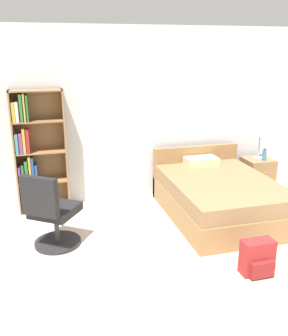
{
  "coord_description": "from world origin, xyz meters",
  "views": [
    {
      "loc": [
        -1.81,
        -2.26,
        2.28
      ],
      "look_at": [
        -0.66,
        1.98,
        0.87
      ],
      "focal_mm": 40.0,
      "sensor_mm": 36.0,
      "label": 1
    }
  ],
  "objects_px": {
    "bookshelf": "(34,156)",
    "office_chair": "(51,215)",
    "bed": "(218,196)",
    "nightstand": "(257,175)",
    "table_lamp": "(261,131)",
    "backpack_red": "(258,258)",
    "water_bottle": "(264,155)"
  },
  "relations": [
    {
      "from": "nightstand",
      "to": "backpack_red",
      "type": "bearing_deg",
      "value": -120.8
    },
    {
      "from": "nightstand",
      "to": "office_chair",
      "type": "bearing_deg",
      "value": -163.06
    },
    {
      "from": "nightstand",
      "to": "backpack_red",
      "type": "height_order",
      "value": "nightstand"
    },
    {
      "from": "office_chair",
      "to": "table_lamp",
      "type": "bearing_deg",
      "value": 17.45
    },
    {
      "from": "nightstand",
      "to": "backpack_red",
      "type": "xyz_separation_m",
      "value": [
        -1.27,
        -2.13,
        -0.1
      ]
    },
    {
      "from": "bed",
      "to": "water_bottle",
      "type": "bearing_deg",
      "value": 28.14
    },
    {
      "from": "table_lamp",
      "to": "backpack_red",
      "type": "bearing_deg",
      "value": -120.64
    },
    {
      "from": "water_bottle",
      "to": "backpack_red",
      "type": "bearing_deg",
      "value": -122.67
    },
    {
      "from": "nightstand",
      "to": "table_lamp",
      "type": "bearing_deg",
      "value": 68.98
    },
    {
      "from": "bed",
      "to": "nightstand",
      "type": "distance_m",
      "value": 1.22
    },
    {
      "from": "office_chair",
      "to": "water_bottle",
      "type": "relative_size",
      "value": 5.03
    },
    {
      "from": "bed",
      "to": "office_chair",
      "type": "relative_size",
      "value": 2.0
    },
    {
      "from": "office_chair",
      "to": "table_lamp",
      "type": "relative_size",
      "value": 1.71
    },
    {
      "from": "nightstand",
      "to": "water_bottle",
      "type": "bearing_deg",
      "value": -76.43
    },
    {
      "from": "nightstand",
      "to": "table_lamp",
      "type": "height_order",
      "value": "table_lamp"
    },
    {
      "from": "bookshelf",
      "to": "bed",
      "type": "height_order",
      "value": "bookshelf"
    },
    {
      "from": "bed",
      "to": "water_bottle",
      "type": "relative_size",
      "value": 10.03
    },
    {
      "from": "nightstand",
      "to": "backpack_red",
      "type": "distance_m",
      "value": 2.48
    },
    {
      "from": "bed",
      "to": "office_chair",
      "type": "height_order",
      "value": "office_chair"
    },
    {
      "from": "office_chair",
      "to": "backpack_red",
      "type": "height_order",
      "value": "office_chair"
    },
    {
      "from": "bookshelf",
      "to": "office_chair",
      "type": "relative_size",
      "value": 1.83
    },
    {
      "from": "bed",
      "to": "water_bottle",
      "type": "distance_m",
      "value": 1.24
    },
    {
      "from": "nightstand",
      "to": "backpack_red",
      "type": "relative_size",
      "value": 1.49
    },
    {
      "from": "bookshelf",
      "to": "nightstand",
      "type": "xyz_separation_m",
      "value": [
        3.49,
        -0.17,
        -0.54
      ]
    },
    {
      "from": "table_lamp",
      "to": "bookshelf",
      "type": "bearing_deg",
      "value": 177.9
    },
    {
      "from": "office_chair",
      "to": "water_bottle",
      "type": "bearing_deg",
      "value": 15.09
    },
    {
      "from": "water_bottle",
      "to": "backpack_red",
      "type": "xyz_separation_m",
      "value": [
        -1.3,
        -2.02,
        -0.48
      ]
    },
    {
      "from": "water_bottle",
      "to": "nightstand",
      "type": "bearing_deg",
      "value": 103.57
    },
    {
      "from": "bookshelf",
      "to": "office_chair",
      "type": "xyz_separation_m",
      "value": [
        0.17,
        -1.18,
        -0.4
      ]
    },
    {
      "from": "backpack_red",
      "to": "bookshelf",
      "type": "bearing_deg",
      "value": 134.01
    },
    {
      "from": "water_bottle",
      "to": "bed",
      "type": "bearing_deg",
      "value": -151.86
    },
    {
      "from": "bed",
      "to": "office_chair",
      "type": "distance_m",
      "value": 2.33
    }
  ]
}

